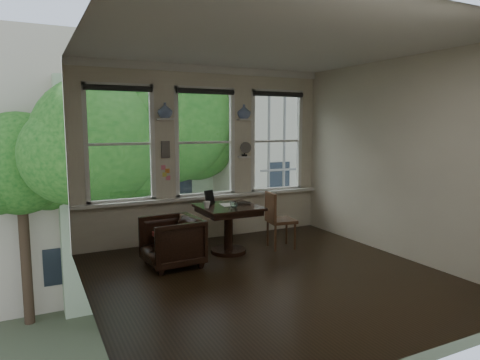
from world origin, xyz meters
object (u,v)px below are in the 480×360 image
armchair_left (172,242)px  side_chair_right (281,220)px  mug (207,205)px  table (228,229)px  laptop (241,204)px

armchair_left → side_chair_right: 1.89m
side_chair_right → mug: size_ratio=8.32×
table → mug: mug is taller
table → laptop: bearing=5.4°
table → side_chair_right: 0.91m
table → armchair_left: 1.02m
armchair_left → mug: mug is taller
side_chair_right → mug: 1.31m
armchair_left → mug: (0.62, 0.21, 0.45)m
mug → side_chair_right: bearing=-5.1°
armchair_left → laptop: (1.23, 0.25, 0.41)m
table → laptop: size_ratio=2.83×
table → laptop: (0.23, 0.02, 0.39)m
side_chair_right → laptop: size_ratio=2.90×
table → side_chair_right: side_chair_right is taller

